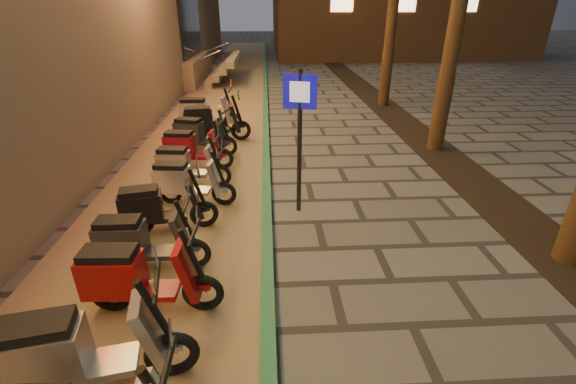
{
  "coord_description": "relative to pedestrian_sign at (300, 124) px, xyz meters",
  "views": [
    {
      "loc": [
        -0.85,
        -2.53,
        3.46
      ],
      "look_at": [
        -0.59,
        2.11,
        1.2
      ],
      "focal_mm": 24.0,
      "sensor_mm": 36.0,
      "label": 1
    }
  ],
  "objects": [
    {
      "name": "parking_strip",
      "position": [
        -2.3,
        6.21,
        -1.65
      ],
      "size": [
        3.4,
        60.0,
        0.01
      ],
      "primitive_type": "cube",
      "color": "#8C7251",
      "rests_on": "ground"
    },
    {
      "name": "green_curb",
      "position": [
        -0.6,
        6.21,
        -1.6
      ],
      "size": [
        0.18,
        60.0,
        0.1
      ],
      "primitive_type": "cube",
      "color": "#27693F",
      "rests_on": "ground"
    },
    {
      "name": "planting_strip",
      "position": [
        3.9,
        1.21,
        -1.64
      ],
      "size": [
        1.2,
        40.0,
        0.02
      ],
      "primitive_type": "cube",
      "color": "black",
      "rests_on": "ground"
    },
    {
      "name": "pedestrian_sign",
      "position": [
        0.0,
        0.0,
        0.0
      ],
      "size": [
        0.55,
        0.18,
        2.55
      ],
      "rotation": [
        0.0,
        0.0,
        -0.27
      ],
      "color": "black",
      "rests_on": "ground"
    },
    {
      "name": "scooter_4",
      "position": [
        -2.39,
        -3.63,
        -1.11
      ],
      "size": [
        1.78,
        0.78,
        1.25
      ],
      "rotation": [
        0.0,
        0.0,
        0.19
      ],
      "color": "black",
      "rests_on": "ground"
    },
    {
      "name": "scooter_5",
      "position": [
        -2.18,
        -2.51,
        -1.14
      ],
      "size": [
        1.67,
        0.59,
        1.18
      ],
      "rotation": [
        0.0,
        0.0,
        -0.04
      ],
      "color": "black",
      "rests_on": "ground"
    },
    {
      "name": "scooter_6",
      "position": [
        -2.38,
        -1.66,
        -1.17
      ],
      "size": [
        1.55,
        0.55,
        1.1
      ],
      "rotation": [
        0.0,
        0.0,
        0.0
      ],
      "color": "black",
      "rests_on": "ground"
    },
    {
      "name": "scooter_7",
      "position": [
        -2.39,
        -0.65,
        -1.17
      ],
      "size": [
        1.57,
        0.71,
        1.1
      ],
      "rotation": [
        0.0,
        0.0,
        0.21
      ],
      "color": "black",
      "rests_on": "ground"
    },
    {
      "name": "scooter_8",
      "position": [
        -2.13,
        0.38,
        -1.18
      ],
      "size": [
        1.55,
        0.59,
        1.09
      ],
      "rotation": [
        0.0,
        0.0,
        -0.12
      ],
      "color": "black",
      "rests_on": "ground"
    },
    {
      "name": "scooter_9",
      "position": [
        -2.29,
        1.25,
        -1.18
      ],
      "size": [
        1.54,
        0.58,
        1.08
      ],
      "rotation": [
        0.0,
        0.0,
        -0.11
      ],
      "color": "black",
      "rests_on": "ground"
    },
    {
      "name": "scooter_10",
      "position": [
        -2.35,
        2.27,
        -1.16
      ],
      "size": [
        1.61,
        0.65,
        1.13
      ],
      "rotation": [
        0.0,
        0.0,
        -0.14
      ],
      "color": "black",
      "rests_on": "ground"
    },
    {
      "name": "scooter_11",
      "position": [
        -2.31,
        3.27,
        -1.15
      ],
      "size": [
        1.64,
        0.86,
        1.16
      ],
      "rotation": [
        0.0,
        0.0,
        -0.29
      ],
      "color": "black",
      "rests_on": "ground"
    },
    {
      "name": "scooter_12",
      "position": [
        -2.15,
        4.14,
        -1.1
      ],
      "size": [
        1.82,
        0.72,
        1.28
      ],
      "rotation": [
        0.0,
        0.0,
        0.13
      ],
      "color": "black",
      "rests_on": "ground"
    },
    {
      "name": "scooter_13",
      "position": [
        -2.46,
        5.19,
        -1.09
      ],
      "size": [
        1.84,
        0.64,
        1.3
      ],
      "rotation": [
        0.0,
        0.0,
        -0.04
      ],
      "color": "black",
      "rests_on": "ground"
    }
  ]
}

